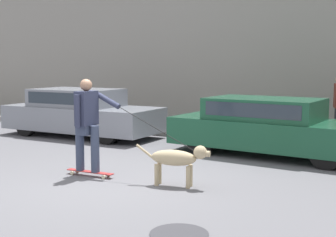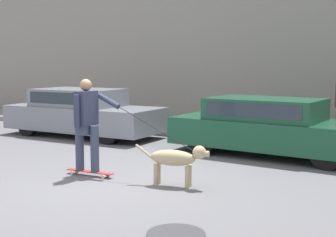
{
  "view_description": "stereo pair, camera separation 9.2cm",
  "coord_description": "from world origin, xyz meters",
  "px_view_note": "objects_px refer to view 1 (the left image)",
  "views": [
    {
      "loc": [
        4.95,
        -6.21,
        2.01
      ],
      "look_at": [
        0.36,
        1.48,
        0.95
      ],
      "focal_mm": 50.0,
      "sensor_mm": 36.0,
      "label": 1
    },
    {
      "loc": [
        5.03,
        -6.16,
        2.01
      ],
      "look_at": [
        0.36,
        1.48,
        0.95
      ],
      "focal_mm": 50.0,
      "sensor_mm": 36.0,
      "label": 2
    }
  ],
  "objects_px": {
    "dog": "(178,159)",
    "parked_car_0": "(81,113)",
    "parked_car_1": "(270,127)",
    "skateboarder": "(87,121)"
  },
  "relations": [
    {
      "from": "dog",
      "to": "parked_car_0",
      "type": "bearing_deg",
      "value": 134.19
    },
    {
      "from": "parked_car_0",
      "to": "parked_car_1",
      "type": "xyz_separation_m",
      "value": [
        5.39,
        0.0,
        -0.01
      ]
    },
    {
      "from": "dog",
      "to": "skateboarder",
      "type": "distance_m",
      "value": 1.82
    },
    {
      "from": "parked_car_1",
      "to": "skateboarder",
      "type": "height_order",
      "value": "skateboarder"
    },
    {
      "from": "dog",
      "to": "skateboarder",
      "type": "height_order",
      "value": "skateboarder"
    },
    {
      "from": "dog",
      "to": "skateboarder",
      "type": "xyz_separation_m",
      "value": [
        -1.73,
        -0.2,
        0.52
      ]
    },
    {
      "from": "parked_car_1",
      "to": "skateboarder",
      "type": "bearing_deg",
      "value": -119.9
    },
    {
      "from": "parked_car_1",
      "to": "parked_car_0",
      "type": "bearing_deg",
      "value": -177.87
    },
    {
      "from": "parked_car_0",
      "to": "skateboarder",
      "type": "bearing_deg",
      "value": -49.34
    },
    {
      "from": "parked_car_0",
      "to": "parked_car_1",
      "type": "distance_m",
      "value": 5.39
    }
  ]
}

